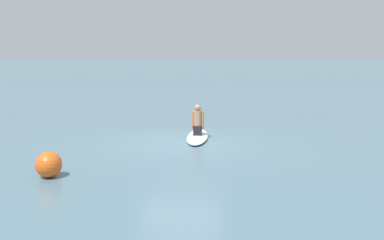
% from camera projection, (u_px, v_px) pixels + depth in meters
% --- Properties ---
extents(ground_plane, '(400.00, 400.00, 0.00)m').
position_uv_depth(ground_plane, '(181.00, 144.00, 12.83)').
color(ground_plane, slate).
extents(surfboard, '(2.65, 0.69, 0.13)m').
position_uv_depth(surfboard, '(198.00, 137.00, 13.69)').
color(surfboard, white).
rests_on(surfboard, ground).
extents(person_paddler, '(0.33, 0.43, 1.00)m').
position_uv_depth(person_paddler, '(198.00, 121.00, 13.61)').
color(person_paddler, black).
rests_on(person_paddler, surfboard).
extents(buoy_marker, '(0.59, 0.59, 0.59)m').
position_uv_depth(buoy_marker, '(49.00, 164.00, 9.36)').
color(buoy_marker, '#E55919').
rests_on(buoy_marker, ground).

